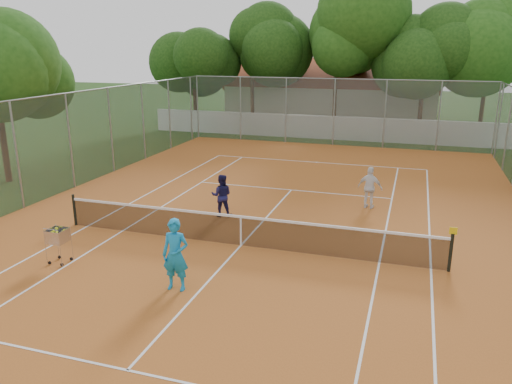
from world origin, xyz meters
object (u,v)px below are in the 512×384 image
(player_far_left, at_px, (222,195))
(ball_hopper, at_px, (59,245))
(player_near, at_px, (176,255))
(clubhouse, at_px, (333,92))
(player_far_right, at_px, (370,188))
(tennis_net, at_px, (241,230))

(player_far_left, height_order, ball_hopper, player_far_left)
(player_near, bearing_deg, player_far_left, 95.04)
(clubhouse, height_order, player_far_right, clubhouse)
(player_near, height_order, player_far_right, player_near)
(player_far_right, height_order, ball_hopper, player_far_right)
(player_far_right, bearing_deg, player_far_left, 38.01)
(tennis_net, height_order, clubhouse, clubhouse)
(player_near, xyz_separation_m, player_far_right, (3.93, 8.08, -0.13))
(clubhouse, height_order, player_near, clubhouse)
(tennis_net, height_order, player_far_right, player_far_right)
(player_near, distance_m, ball_hopper, 3.85)
(player_near, relative_size, player_far_left, 1.21)
(tennis_net, height_order, player_near, player_near)
(tennis_net, distance_m, player_far_left, 2.89)
(clubhouse, relative_size, player_far_right, 10.41)
(player_far_left, bearing_deg, player_far_right, -168.06)
(tennis_net, distance_m, player_near, 3.23)
(player_far_right, bearing_deg, tennis_net, 66.66)
(player_near, distance_m, player_far_left, 5.65)
(tennis_net, xyz_separation_m, player_far_left, (-1.57, 2.41, 0.27))
(player_far_right, relative_size, ball_hopper, 1.44)
(tennis_net, xyz_separation_m, player_near, (-0.58, -3.15, 0.43))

